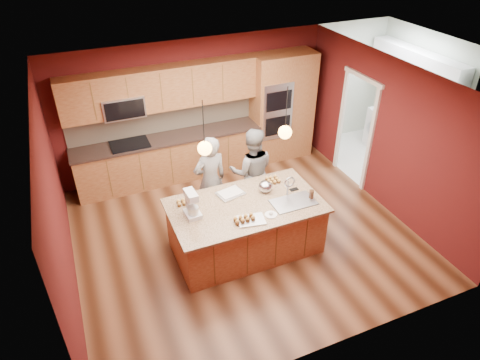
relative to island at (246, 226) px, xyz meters
name	(u,v)px	position (x,y,z in m)	size (l,w,h in m)	color
floor	(243,233)	(0.09, 0.36, -0.45)	(5.50, 5.50, 0.00)	#412211
ceiling	(243,83)	(0.09, 0.36, 2.25)	(5.50, 5.50, 0.00)	white
wall_back	(194,107)	(0.09, 2.86, 0.90)	(5.50, 5.50, 0.00)	#511413
wall_front	(332,274)	(0.09, -2.14, 0.90)	(5.50, 5.50, 0.00)	#511413
wall_left	(56,207)	(-2.66, 0.36, 0.90)	(5.00, 5.00, 0.00)	#511413
wall_right	(385,135)	(2.84, 0.36, 0.90)	(5.00, 5.00, 0.00)	#511413
cabinet_run	(166,134)	(-0.59, 2.60, 0.54)	(3.74, 0.64, 2.30)	brown
oven_column	(282,107)	(1.93, 2.55, 0.70)	(1.30, 0.62, 2.30)	brown
doorway_trim	(355,131)	(2.82, 1.16, 0.60)	(0.08, 1.11, 2.20)	white
laundry_room	(416,69)	(4.44, 1.56, 1.50)	(2.60, 2.70, 2.70)	silver
pendant_left	(205,148)	(-0.63, 0.00, 1.56)	(0.20, 0.20, 0.80)	black
pendant_right	(285,132)	(0.60, 0.00, 1.56)	(0.20, 0.20, 0.80)	black
island	(246,226)	(0.00, 0.00, 0.00)	(2.38, 1.33, 1.25)	brown
person_left	(210,181)	(-0.27, 0.92, 0.38)	(0.60, 0.40, 1.65)	black
person_right	(252,172)	(0.50, 0.92, 0.37)	(0.80, 0.62, 1.64)	gray
stand_mixer	(192,205)	(-0.85, 0.08, 0.60)	(0.23, 0.31, 0.41)	white
sheet_cake	(230,193)	(-0.13, 0.35, 0.45)	(0.47, 0.38, 0.05)	silver
cooling_rack	(251,220)	(-0.10, -0.39, 0.44)	(0.40, 0.29, 0.02)	silver
mixing_bowl	(265,187)	(0.42, 0.21, 0.52)	(0.23, 0.23, 0.19)	silver
plate	(271,215)	(0.23, -0.39, 0.43)	(0.19, 0.19, 0.01)	white
tumbler	(311,194)	(1.00, -0.25, 0.50)	(0.07, 0.07, 0.15)	#3B2315
phone	(294,189)	(0.87, 0.07, 0.43)	(0.14, 0.08, 0.01)	black
cupcakes_left	(184,202)	(-0.89, 0.40, 0.46)	(0.24, 0.16, 0.07)	gold
cupcakes_rack	(244,218)	(-0.20, -0.37, 0.48)	(0.33, 0.16, 0.07)	gold
cupcakes_right	(273,180)	(0.66, 0.42, 0.46)	(0.22, 0.22, 0.07)	gold
washer	(408,140)	(4.29, 1.17, 0.09)	(0.67, 0.69, 1.08)	white
dryer	(382,129)	(4.26, 1.98, 0.00)	(0.56, 0.58, 0.90)	white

